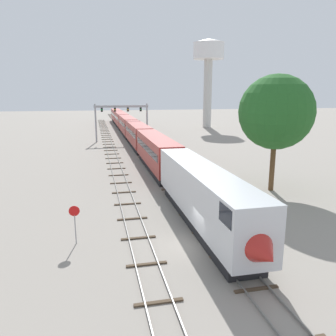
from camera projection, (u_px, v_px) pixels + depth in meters
The scene contains 8 objects.
ground_plane at pixel (191, 246), 23.52m from camera, with size 400.00×400.00×0.00m, color gray.
track_main at pixel (130, 138), 81.06m from camera, with size 2.60×200.00×0.16m.
track_near at pixel (111, 152), 60.85m from camera, with size 2.60×160.00×0.16m.
passenger_train at pixel (132, 129), 75.80m from camera, with size 3.04×122.75×4.80m.
signal_gantry at pixel (122, 114), 73.72m from camera, with size 12.10×0.49×8.44m.
water_tower at pixel (208, 58), 101.81m from camera, with size 9.60×9.60×27.05m.
stop_sign at pixel (75, 219), 23.44m from camera, with size 0.76×0.08×2.88m.
trackside_tree_left at pixel (276, 112), 35.22m from camera, with size 8.01×8.01×12.68m.
Camera 1 is at (-6.31, -20.85, 10.60)m, focal length 35.28 mm.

